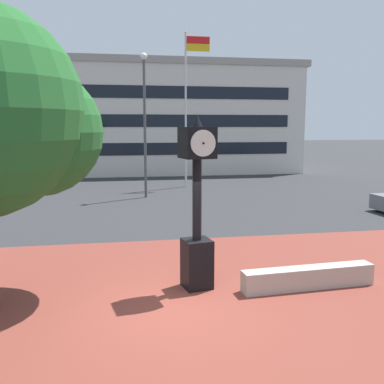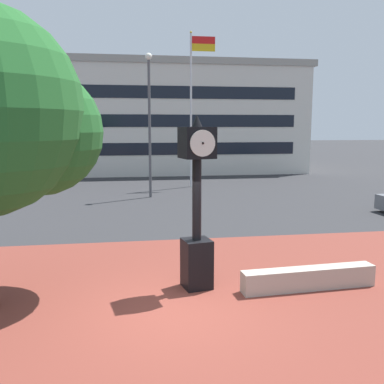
{
  "view_description": "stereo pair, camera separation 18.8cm",
  "coord_description": "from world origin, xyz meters",
  "px_view_note": "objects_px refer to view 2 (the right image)",
  "views": [
    {
      "loc": [
        -0.99,
        -8.33,
        3.73
      ],
      "look_at": [
        0.73,
        1.39,
        2.22
      ],
      "focal_mm": 40.43,
      "sensor_mm": 36.0,
      "label": 1
    },
    {
      "loc": [
        -0.8,
        -8.36,
        3.73
      ],
      "look_at": [
        0.73,
        1.39,
        2.22
      ],
      "focal_mm": 40.43,
      "sensor_mm": 36.0,
      "label": 2
    }
  ],
  "objects_px": {
    "street_lamp_post": "(149,112)",
    "civic_building": "(122,118)",
    "flagpole_primary": "(193,99)",
    "street_clock": "(197,208)"
  },
  "relations": [
    {
      "from": "flagpole_primary",
      "to": "street_clock",
      "type": "bearing_deg",
      "value": -98.81
    },
    {
      "from": "flagpole_primary",
      "to": "civic_building",
      "type": "xyz_separation_m",
      "value": [
        -4.27,
        10.96,
        -0.98
      ]
    },
    {
      "from": "flagpole_primary",
      "to": "street_lamp_post",
      "type": "distance_m",
      "value": 4.67
    },
    {
      "from": "street_clock",
      "to": "flagpole_primary",
      "type": "relative_size",
      "value": 0.43
    },
    {
      "from": "street_clock",
      "to": "flagpole_primary",
      "type": "height_order",
      "value": "flagpole_primary"
    },
    {
      "from": "street_clock",
      "to": "civic_building",
      "type": "xyz_separation_m",
      "value": [
        -1.68,
        27.67,
        2.48
      ]
    },
    {
      "from": "street_lamp_post",
      "to": "street_clock",
      "type": "bearing_deg",
      "value": -88.84
    },
    {
      "from": "street_lamp_post",
      "to": "civic_building",
      "type": "bearing_deg",
      "value": 95.55
    },
    {
      "from": "flagpole_primary",
      "to": "civic_building",
      "type": "bearing_deg",
      "value": 111.28
    },
    {
      "from": "civic_building",
      "to": "street_clock",
      "type": "bearing_deg",
      "value": -86.53
    }
  ]
}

